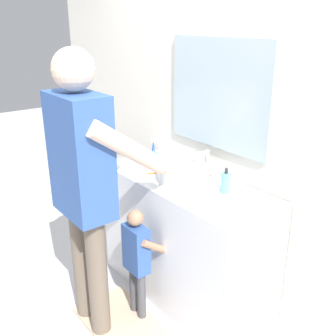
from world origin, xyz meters
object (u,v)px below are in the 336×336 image
(toothbrush_cup, at_px, (154,159))
(child_toddler, at_px, (137,255))
(soap_bottle, at_px, (226,183))
(adult_parent, at_px, (85,174))

(toothbrush_cup, distance_m, child_toddler, 0.73)
(soap_bottle, bearing_deg, adult_parent, -119.89)
(toothbrush_cup, height_order, child_toddler, toothbrush_cup)
(soap_bottle, height_order, child_toddler, soap_bottle)
(adult_parent, bearing_deg, child_toddler, 63.92)
(toothbrush_cup, relative_size, child_toddler, 0.26)
(soap_bottle, relative_size, child_toddler, 0.21)
(toothbrush_cup, relative_size, soap_bottle, 1.25)
(soap_bottle, relative_size, adult_parent, 0.09)
(soap_bottle, distance_m, adult_parent, 0.86)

